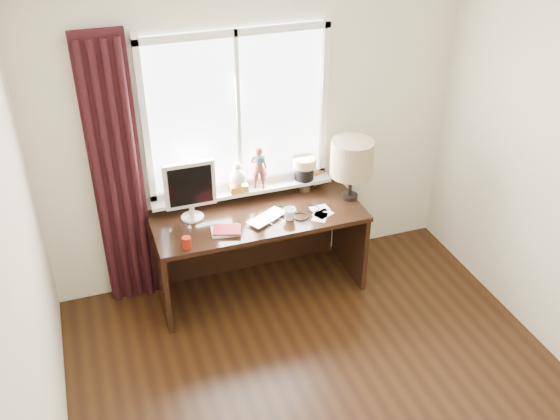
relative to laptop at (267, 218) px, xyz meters
name	(u,v)px	position (x,y,z in m)	size (l,w,h in m)	color
ceiling	(384,38)	(0.06, -1.53, 1.84)	(3.50, 4.00, 0.00)	white
wall_back	(255,132)	(0.06, 0.47, 0.54)	(3.50, 2.60, 0.00)	beige
wall_left	(27,348)	(-1.69, -1.53, 0.54)	(4.00, 2.60, 0.00)	beige
laptop	(267,218)	(0.00, 0.00, 0.00)	(0.34, 0.22, 0.03)	silver
mug	(290,214)	(0.17, -0.05, 0.04)	(0.10, 0.09, 0.10)	white
red_cup	(187,243)	(-0.68, -0.18, 0.03)	(0.07, 0.07, 0.09)	maroon
window	(240,137)	(-0.09, 0.41, 0.54)	(1.52, 0.20, 1.40)	white
curtain	(118,179)	(-1.07, 0.37, 0.35)	(0.38, 0.09, 2.25)	black
desk	(256,233)	(-0.04, 0.19, -0.26)	(1.70, 0.70, 0.75)	black
monitor	(190,187)	(-0.55, 0.22, 0.26)	(0.40, 0.18, 0.49)	beige
notebook_stack	(226,230)	(-0.35, -0.07, 0.00)	(0.25, 0.21, 0.03)	beige
brush_holder	(305,184)	(0.45, 0.34, 0.05)	(0.09, 0.09, 0.25)	black
icon_frame	(319,178)	(0.60, 0.39, 0.05)	(0.10, 0.04, 0.13)	gold
table_lamp	(352,159)	(0.76, 0.10, 0.35)	(0.35, 0.35, 0.52)	black
loose_papers	(321,213)	(0.44, -0.05, -0.01)	(0.22, 0.27, 0.00)	white
desk_cables	(299,212)	(0.28, 0.01, -0.01)	(0.39, 0.31, 0.01)	black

